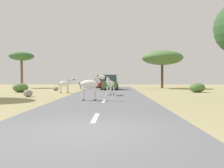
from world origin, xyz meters
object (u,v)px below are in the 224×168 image
at_px(tree_3, 162,58).
at_px(zebra_0, 110,84).
at_px(car_0, 109,83).
at_px(tree_2, 22,57).
at_px(bush_0, 197,88).
at_px(rock_2, 56,89).
at_px(zebra_3, 65,84).
at_px(car_1, 104,82).
at_px(rock_1, 28,93).
at_px(zebra_2, 91,85).
at_px(bush_2, 20,88).

bearing_deg(tree_3, zebra_0, -116.09).
xyz_separation_m(car_0, tree_2, (-12.72, 5.56, 3.59)).
bearing_deg(zebra_0, tree_3, -92.84).
bearing_deg(bush_0, rock_2, 168.81).
height_order(zebra_0, zebra_3, zebra_0).
distance_m(car_1, rock_1, 16.82).
xyz_separation_m(zebra_0, zebra_2, (-1.09, -4.57, 0.07)).
height_order(zebra_2, rock_2, zebra_2).
relative_size(zebra_0, tree_3, 0.27).
height_order(zebra_3, rock_1, zebra_3).
relative_size(tree_2, bush_2, 3.39).
distance_m(zebra_2, tree_3, 20.37).
relative_size(zebra_3, bush_2, 1.02).
xyz_separation_m(car_1, bush_2, (-7.77, -10.28, -0.40)).
bearing_deg(zebra_3, tree_2, -141.91).
xyz_separation_m(bush_2, rock_2, (2.79, 2.93, -0.22)).
distance_m(zebra_0, zebra_2, 4.70).
relative_size(zebra_2, bush_0, 1.11).
relative_size(car_0, bush_0, 2.82).
relative_size(zebra_3, car_1, 0.35).
xyz_separation_m(tree_3, bush_0, (1.65, -9.34, -3.69)).
xyz_separation_m(zebra_0, bush_0, (8.48, 4.60, -0.48)).
bearing_deg(tree_3, tree_2, 176.60).
relative_size(rock_1, rock_2, 1.04).
bearing_deg(zebra_3, tree_3, 135.34).
relative_size(car_0, tree_2, 0.85).
relative_size(zebra_0, car_0, 0.34).
height_order(zebra_3, tree_3, tree_3).
bearing_deg(tree_2, bush_2, -69.34).
bearing_deg(rock_1, tree_2, 112.71).
distance_m(zebra_0, bush_0, 9.66).
bearing_deg(car_1, zebra_2, -90.30).
distance_m(zebra_3, car_0, 7.42).
distance_m(zebra_2, car_1, 19.43).
xyz_separation_m(tree_2, bush_2, (3.97, -10.54, -3.99)).
height_order(tree_2, rock_1, tree_2).
bearing_deg(rock_2, zebra_3, -65.05).
bearing_deg(car_1, zebra_0, -85.94).
bearing_deg(bush_2, rock_2, 46.49).
distance_m(zebra_0, bush_2, 10.15).
height_order(bush_0, rock_2, bush_0).
bearing_deg(tree_3, zebra_3, -136.32).
relative_size(tree_2, rock_1, 7.51).
bearing_deg(car_0, zebra_2, -94.25).
relative_size(zebra_0, zebra_2, 0.87).
distance_m(tree_3, rock_1, 20.35).
height_order(tree_3, bush_2, tree_3).
distance_m(bush_0, rock_1, 15.77).
bearing_deg(rock_1, zebra_2, -33.38).
distance_m(bush_2, rock_1, 6.47).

